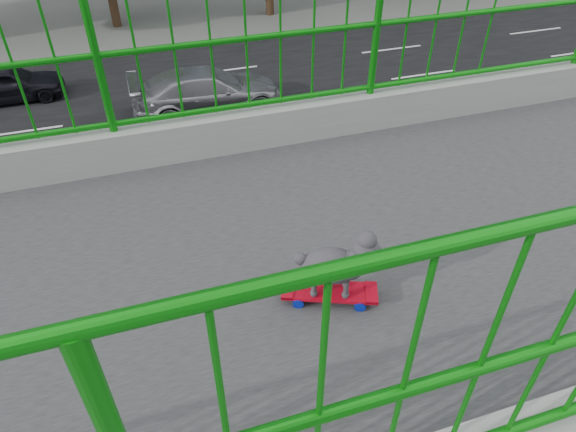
# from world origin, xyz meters

# --- Properties ---
(road) EXTENTS (18.00, 90.00, 0.02)m
(road) POSITION_xyz_m (-13.00, 0.00, 0.01)
(road) COLOR black
(road) RESTS_ON ground
(skateboard) EXTENTS (0.33, 0.54, 0.07)m
(skateboard) POSITION_xyz_m (0.31, 5.00, 7.05)
(skateboard) COLOR red
(skateboard) RESTS_ON footbridge
(poodle) EXTENTS (0.29, 0.43, 0.38)m
(poodle) POSITION_xyz_m (0.32, 5.02, 7.28)
(poodle) COLOR #29262B
(poodle) RESTS_ON skateboard
(car_2) EXTENTS (2.35, 5.10, 1.42)m
(car_2) POSITION_xyz_m (-12.40, 6.94, 0.71)
(car_2) COLOR gray
(car_2) RESTS_ON ground
(car_3) EXTENTS (2.23, 5.49, 1.59)m
(car_3) POSITION_xyz_m (-15.60, 6.73, 0.80)
(car_3) COLOR gray
(car_3) RESTS_ON ground
(car_4) EXTENTS (1.61, 4.00, 1.36)m
(car_4) POSITION_xyz_m (-18.80, -0.37, 0.68)
(car_4) COLOR black
(car_4) RESTS_ON ground
(car_6) EXTENTS (2.50, 5.43, 1.51)m
(car_6) POSITION_xyz_m (-9.20, 4.81, 0.75)
(car_6) COLOR silver
(car_6) RESTS_ON ground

